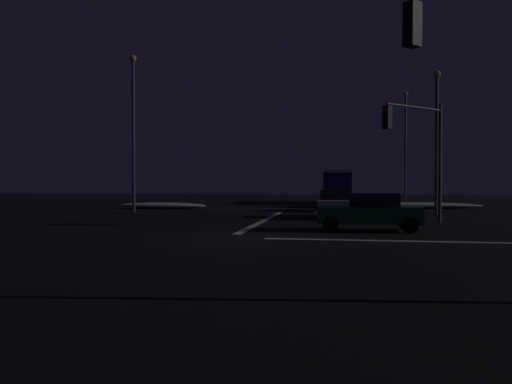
{
  "coord_description": "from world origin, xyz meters",
  "views": [
    {
      "loc": [
        4.1,
        -18.49,
        2.08
      ],
      "look_at": [
        -1.04,
        12.05,
        1.41
      ],
      "focal_mm": 36.65,
      "sensor_mm": 36.0,
      "label": 1
    }
  ],
  "objects_px": {
    "box_truck": "(338,185)",
    "sedan_green_crossing": "(370,211)",
    "streetlamp_right_near": "(437,132)",
    "streetlamp_left_near": "(133,123)",
    "sedan_silver": "(335,203)",
    "traffic_signal_ne": "(418,139)",
    "streetlamp_right_far": "(405,140)",
    "sedan_orange": "(339,199)",
    "sedan_red": "(339,197)"
  },
  "relations": [
    {
      "from": "sedan_silver",
      "to": "sedan_orange",
      "type": "distance_m",
      "value": 6.54
    },
    {
      "from": "streetlamp_left_near",
      "to": "streetlamp_right_near",
      "type": "bearing_deg",
      "value": 0.0
    },
    {
      "from": "traffic_signal_ne",
      "to": "streetlamp_right_far",
      "type": "xyz_separation_m",
      "value": [
        1.94,
        22.44,
        1.66
      ]
    },
    {
      "from": "traffic_signal_ne",
      "to": "streetlamp_right_near",
      "type": "xyz_separation_m",
      "value": [
        1.94,
        6.44,
        0.93
      ]
    },
    {
      "from": "streetlamp_right_near",
      "to": "streetlamp_left_near",
      "type": "relative_size",
      "value": 0.84
    },
    {
      "from": "sedan_red",
      "to": "traffic_signal_ne",
      "type": "distance_m",
      "value": 16.33
    },
    {
      "from": "sedan_red",
      "to": "box_truck",
      "type": "relative_size",
      "value": 0.52
    },
    {
      "from": "streetlamp_right_near",
      "to": "sedan_green_crossing",
      "type": "bearing_deg",
      "value": -112.81
    },
    {
      "from": "sedan_green_crossing",
      "to": "streetlamp_right_near",
      "type": "height_order",
      "value": "streetlamp_right_near"
    },
    {
      "from": "sedan_silver",
      "to": "sedan_green_crossing",
      "type": "relative_size",
      "value": 1.0
    },
    {
      "from": "sedan_silver",
      "to": "sedan_orange",
      "type": "xyz_separation_m",
      "value": [
        0.15,
        6.54,
        0.0
      ]
    },
    {
      "from": "traffic_signal_ne",
      "to": "streetlamp_left_near",
      "type": "distance_m",
      "value": 18.42
    },
    {
      "from": "traffic_signal_ne",
      "to": "sedan_red",
      "type": "bearing_deg",
      "value": 104.09
    },
    {
      "from": "sedan_silver",
      "to": "traffic_signal_ne",
      "type": "distance_m",
      "value": 6.26
    },
    {
      "from": "streetlamp_right_near",
      "to": "sedan_red",
      "type": "bearing_deg",
      "value": 122.71
    },
    {
      "from": "sedan_orange",
      "to": "streetlamp_right_far",
      "type": "xyz_separation_m",
      "value": [
        5.77,
        12.35,
        4.94
      ]
    },
    {
      "from": "sedan_orange",
      "to": "streetlamp_right_far",
      "type": "distance_m",
      "value": 14.5
    },
    {
      "from": "sedan_orange",
      "to": "streetlamp_left_near",
      "type": "height_order",
      "value": "streetlamp_left_near"
    },
    {
      "from": "sedan_red",
      "to": "sedan_green_crossing",
      "type": "height_order",
      "value": "same"
    },
    {
      "from": "box_truck",
      "to": "traffic_signal_ne",
      "type": "bearing_deg",
      "value": -79.89
    },
    {
      "from": "box_truck",
      "to": "sedan_green_crossing",
      "type": "relative_size",
      "value": 1.91
    },
    {
      "from": "box_truck",
      "to": "traffic_signal_ne",
      "type": "distance_m",
      "value": 23.16
    },
    {
      "from": "box_truck",
      "to": "streetlamp_right_near",
      "type": "distance_m",
      "value": 17.62
    },
    {
      "from": "sedan_red",
      "to": "box_truck",
      "type": "distance_m",
      "value": 7.23
    },
    {
      "from": "sedan_green_crossing",
      "to": "streetlamp_right_near",
      "type": "bearing_deg",
      "value": 67.19
    },
    {
      "from": "sedan_silver",
      "to": "streetlamp_right_near",
      "type": "bearing_deg",
      "value": 26.0
    },
    {
      "from": "box_truck",
      "to": "streetlamp_right_far",
      "type": "xyz_separation_m",
      "value": [
        5.98,
        -0.25,
        4.03
      ]
    },
    {
      "from": "box_truck",
      "to": "sedan_green_crossing",
      "type": "height_order",
      "value": "box_truck"
    },
    {
      "from": "sedan_orange",
      "to": "streetlamp_right_near",
      "type": "bearing_deg",
      "value": -32.29
    },
    {
      "from": "sedan_silver",
      "to": "traffic_signal_ne",
      "type": "bearing_deg",
      "value": -41.67
    },
    {
      "from": "sedan_orange",
      "to": "sedan_red",
      "type": "xyz_separation_m",
      "value": [
        -0.06,
        5.43,
        0.0
      ]
    },
    {
      "from": "sedan_red",
      "to": "traffic_signal_ne",
      "type": "xyz_separation_m",
      "value": [
        3.89,
        -15.51,
        3.27
      ]
    },
    {
      "from": "sedan_green_crossing",
      "to": "streetlamp_right_far",
      "type": "xyz_separation_m",
      "value": [
        4.39,
        26.43,
        4.94
      ]
    },
    {
      "from": "traffic_signal_ne",
      "to": "sedan_orange",
      "type": "bearing_deg",
      "value": 110.82
    },
    {
      "from": "streetlamp_right_near",
      "to": "streetlamp_left_near",
      "type": "bearing_deg",
      "value": -180.0
    },
    {
      "from": "sedan_green_crossing",
      "to": "sedan_silver",
      "type": "bearing_deg",
      "value": 101.53
    },
    {
      "from": "sedan_red",
      "to": "streetlamp_right_far",
      "type": "height_order",
      "value": "streetlamp_right_far"
    },
    {
      "from": "sedan_red",
      "to": "sedan_green_crossing",
      "type": "bearing_deg",
      "value": -85.77
    },
    {
      "from": "box_truck",
      "to": "streetlamp_left_near",
      "type": "distance_m",
      "value": 21.29
    },
    {
      "from": "traffic_signal_ne",
      "to": "sedan_silver",
      "type": "bearing_deg",
      "value": 138.33
    },
    {
      "from": "streetlamp_right_far",
      "to": "streetlamp_right_near",
      "type": "height_order",
      "value": "streetlamp_right_far"
    },
    {
      "from": "traffic_signal_ne",
      "to": "streetlamp_right_near",
      "type": "bearing_deg",
      "value": 73.25
    },
    {
      "from": "sedan_green_crossing",
      "to": "streetlamp_right_far",
      "type": "height_order",
      "value": "streetlamp_right_far"
    },
    {
      "from": "sedan_silver",
      "to": "streetlamp_right_far",
      "type": "height_order",
      "value": "streetlamp_right_far"
    },
    {
      "from": "sedan_silver",
      "to": "streetlamp_left_near",
      "type": "distance_m",
      "value": 14.41
    },
    {
      "from": "box_truck",
      "to": "streetlamp_left_near",
      "type": "height_order",
      "value": "streetlamp_left_near"
    },
    {
      "from": "streetlamp_right_far",
      "to": "streetlamp_right_near",
      "type": "xyz_separation_m",
      "value": [
        0.0,
        -16.0,
        -0.73
      ]
    },
    {
      "from": "box_truck",
      "to": "sedan_green_crossing",
      "type": "distance_m",
      "value": 26.74
    },
    {
      "from": "streetlamp_left_near",
      "to": "sedan_silver",
      "type": "bearing_deg",
      "value": -12.37
    },
    {
      "from": "streetlamp_right_near",
      "to": "streetlamp_left_near",
      "type": "distance_m",
      "value": 19.12
    }
  ]
}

